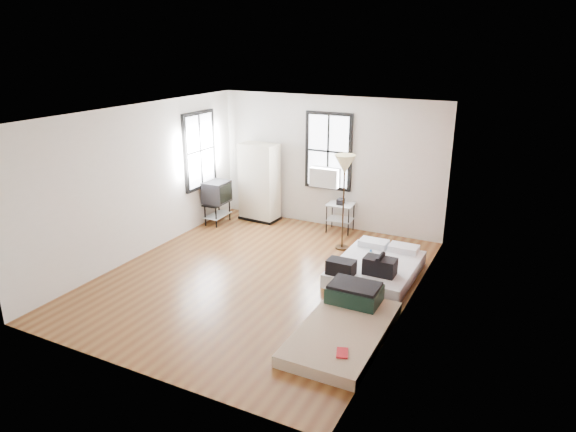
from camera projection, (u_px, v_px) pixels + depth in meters
The scene contains 8 objects.
ground at pixel (260, 277), 8.82m from camera, with size 6.00×6.00×0.00m, color #593017.
room_shell at pixel (281, 176), 8.46m from camera, with size 5.02×6.02×2.80m.
mattress_main at pixel (375, 267), 8.84m from camera, with size 1.33×1.80×0.57m.
mattress_bare at pixel (346, 322), 7.15m from camera, with size 1.10×2.08×0.45m.
wardrobe at pixel (259, 182), 11.42m from camera, with size 0.91×0.56×1.73m.
side_table at pixel (340, 209), 10.78m from camera, with size 0.57×0.47×0.72m.
floor_lamp at pixel (345, 169), 9.53m from camera, with size 0.40×0.40×1.86m.
tv_stand at pixel (217, 194), 11.23m from camera, with size 0.49×0.68×0.95m.
Camera 1 is at (4.03, -6.93, 3.85)m, focal length 32.00 mm.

